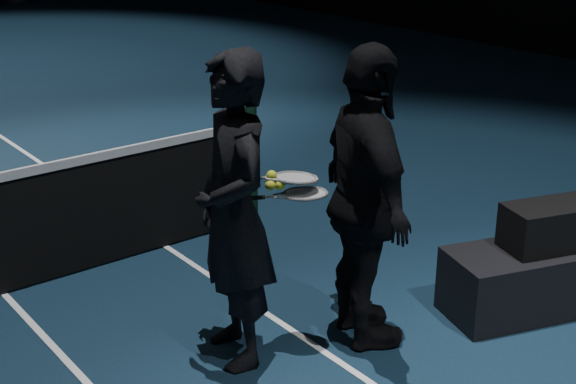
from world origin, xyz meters
name	(u,v)px	position (x,y,z in m)	size (l,w,h in m)	color
net_post_right	(252,164)	(6.40, 0.00, 0.55)	(0.10, 0.10, 1.10)	black
player_bench	(552,275)	(7.20, -2.60, 0.24)	(1.59, 0.53, 0.48)	black
racket_bag	(559,225)	(7.20, -2.60, 0.64)	(0.80, 0.34, 0.32)	black
player_a	(234,212)	(5.03, -1.75, 1.00)	(0.73, 0.48, 2.00)	black
player_b	(366,201)	(5.81, -2.10, 1.00)	(1.17, 0.49, 2.00)	black
racket_lower	(305,194)	(5.44, -1.93, 1.09)	(0.68, 0.22, 0.03)	black
racket_upper	(296,178)	(5.41, -1.87, 1.18)	(0.68, 0.22, 0.03)	black
tennis_balls	(274,182)	(5.27, -1.85, 1.18)	(0.12, 0.10, 0.12)	yellow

